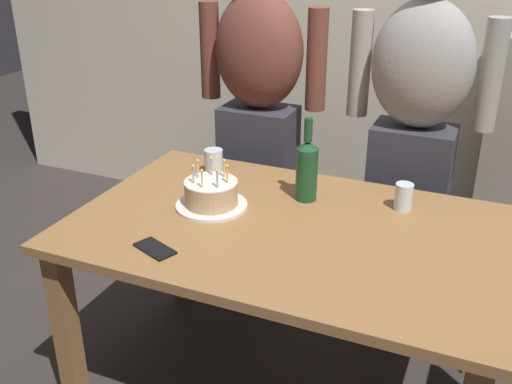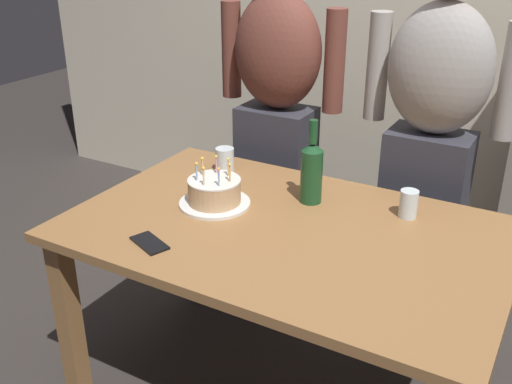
% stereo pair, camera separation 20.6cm
% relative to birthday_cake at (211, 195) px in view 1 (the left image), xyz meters
% --- Properties ---
extents(back_wall, '(5.20, 0.10, 2.60)m').
position_rel_birthday_cake_xyz_m(back_wall, '(0.31, 1.53, 0.51)').
color(back_wall, beige).
rests_on(back_wall, ground_plane).
extents(dining_table, '(1.50, 0.96, 0.74)m').
position_rel_birthday_cake_xyz_m(dining_table, '(0.31, -0.02, -0.15)').
color(dining_table, olive).
rests_on(dining_table, ground_plane).
extents(birthday_cake, '(0.27, 0.27, 0.17)m').
position_rel_birthday_cake_xyz_m(birthday_cake, '(0.00, 0.00, 0.00)').
color(birthday_cake, white).
rests_on(birthday_cake, dining_table).
extents(water_glass_near, '(0.08, 0.08, 0.10)m').
position_rel_birthday_cake_xyz_m(water_glass_near, '(-0.14, 0.29, 0.00)').
color(water_glass_near, silver).
rests_on(water_glass_near, dining_table).
extents(water_glass_far, '(0.07, 0.07, 0.10)m').
position_rel_birthday_cake_xyz_m(water_glass_far, '(0.65, 0.26, 0.00)').
color(water_glass_far, silver).
rests_on(water_glass_far, dining_table).
extents(wine_bottle, '(0.08, 0.08, 0.32)m').
position_rel_birthday_cake_xyz_m(wine_bottle, '(0.30, 0.20, 0.08)').
color(wine_bottle, '#194723').
rests_on(wine_bottle, dining_table).
extents(cell_phone, '(0.16, 0.12, 0.01)m').
position_rel_birthday_cake_xyz_m(cell_phone, '(-0.02, -0.35, -0.04)').
color(cell_phone, black).
rests_on(cell_phone, dining_table).
extents(person_man_bearded, '(0.61, 0.27, 1.66)m').
position_rel_birthday_cake_xyz_m(person_man_bearded, '(-0.11, 0.69, 0.09)').
color(person_man_bearded, '#33333D').
rests_on(person_man_bearded, ground_plane).
extents(person_woman_cardigan, '(0.61, 0.27, 1.66)m').
position_rel_birthday_cake_xyz_m(person_woman_cardigan, '(0.61, 0.69, 0.09)').
color(person_woman_cardigan, '#33333D').
rests_on(person_woman_cardigan, ground_plane).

